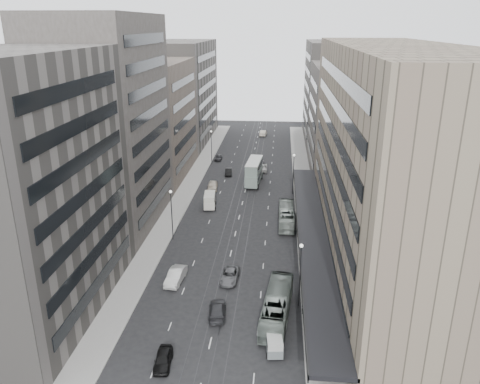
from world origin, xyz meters
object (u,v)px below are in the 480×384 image
(sedan_0, at_px, (163,359))
(sedan_1, at_px, (176,276))
(bus_near, at_px, (277,306))
(sedan_2, at_px, (230,276))
(double_decker, at_px, (254,171))
(pedestrian, at_px, (304,307))
(bus_far, at_px, (286,216))
(panel_van, at_px, (210,200))
(vw_microbus, at_px, (274,341))

(sedan_0, height_order, sedan_1, sedan_1)
(bus_near, height_order, sedan_2, bus_near)
(double_decker, bearing_deg, pedestrian, -75.37)
(bus_near, xyz_separation_m, bus_far, (1.24, 27.56, -0.14))
(bus_far, bearing_deg, sedan_1, 54.15)
(double_decker, relative_size, sedan_1, 1.86)
(bus_far, relative_size, double_decker, 1.11)
(bus_near, distance_m, double_decker, 48.80)
(double_decker, relative_size, sedan_0, 2.37)
(panel_van, bearing_deg, vw_microbus, -78.01)
(double_decker, height_order, sedan_1, double_decker)
(double_decker, bearing_deg, bus_far, -67.71)
(bus_near, xyz_separation_m, sedan_0, (-11.27, -9.04, -0.95))
(bus_near, bearing_deg, sedan_2, -45.13)
(bus_far, bearing_deg, vw_microbus, 87.25)
(sedan_0, bearing_deg, panel_van, 87.87)
(bus_near, relative_size, sedan_0, 2.89)
(bus_far, distance_m, sedan_2, 21.04)
(bus_near, bearing_deg, vw_microbus, 93.87)
(vw_microbus, distance_m, sedan_0, 11.52)
(vw_microbus, bearing_deg, bus_near, 81.55)
(double_decker, height_order, sedan_2, double_decker)
(panel_van, bearing_deg, bus_far, -29.56)
(sedan_2, bearing_deg, vw_microbus, -62.83)
(vw_microbus, xyz_separation_m, panel_van, (-12.71, 39.56, 0.39))
(sedan_2, bearing_deg, pedestrian, -33.41)
(pedestrian, bearing_deg, sedan_0, -2.65)
(vw_microbus, distance_m, sedan_1, 18.41)
(sedan_1, bearing_deg, double_decker, 84.32)
(panel_van, bearing_deg, sedan_0, -93.59)
(double_decker, distance_m, vw_microbus, 54.52)
(bus_near, distance_m, pedestrian, 3.34)
(bus_far, relative_size, vw_microbus, 2.72)
(bus_far, bearing_deg, double_decker, -72.20)
(panel_van, xyz_separation_m, sedan_0, (1.67, -42.84, -0.84))
(bus_far, height_order, pedestrian, bus_far)
(bus_far, relative_size, sedan_0, 2.64)
(bus_far, relative_size, panel_van, 2.34)
(bus_near, height_order, bus_far, bus_near)
(bus_near, height_order, double_decker, double_decker)
(panel_van, bearing_deg, sedan_2, -81.59)
(bus_far, height_order, double_decker, double_decker)
(double_decker, distance_m, sedan_1, 42.27)
(vw_microbus, relative_size, sedan_2, 0.80)
(double_decker, bearing_deg, bus_near, -79.19)
(panel_van, bearing_deg, pedestrian, -69.76)
(bus_near, xyz_separation_m, pedestrian, (3.13, 0.95, -0.68))
(sedan_2, bearing_deg, sedan_0, -102.97)
(bus_far, relative_size, sedan_1, 2.07)
(panel_van, relative_size, sedan_2, 0.93)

